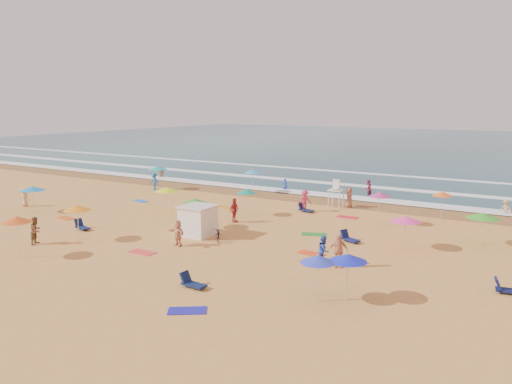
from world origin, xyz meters
The scene contains 12 objects.
ground centered at (0.00, 0.00, 0.00)m, with size 220.00×220.00×0.00m, color gold.
ocean centered at (0.00, 84.00, 0.00)m, with size 220.00×140.00×0.18m, color #0C4756.
wet_sand centered at (0.00, 12.50, 0.01)m, with size 220.00×220.00×0.00m, color olive.
surf_foam centered at (0.00, 21.32, 0.10)m, with size 200.00×18.70×0.05m.
cabana centered at (-0.98, -3.63, 1.00)m, with size 2.00×2.00×2.00m, color white.
cabana_roof centered at (-0.98, -3.63, 2.06)m, with size 2.20×2.20×0.12m, color silver.
bicycle centered at (0.92, -3.93, 0.46)m, with size 0.62×1.76×0.93m, color black.
lifeguard_stand centered at (3.54, 10.24, 1.05)m, with size 1.20×1.20×2.10m, color white, non-canonical shape.
beach_umbrellas centered at (2.17, 0.40, 2.10)m, with size 47.56×27.32×0.78m.
loungers centered at (5.85, -3.96, 0.17)m, with size 51.38×19.56×0.34m.
towels centered at (-0.44, -2.07, 0.01)m, with size 36.76×22.83×0.03m.
beachgoers centered at (0.39, 4.62, 0.82)m, with size 40.97×29.42×2.15m.
Camera 1 is at (19.75, -30.25, 9.01)m, focal length 35.00 mm.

